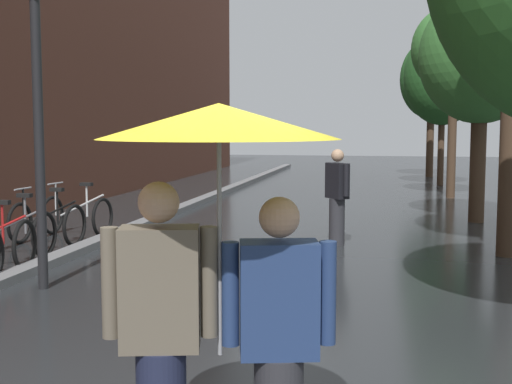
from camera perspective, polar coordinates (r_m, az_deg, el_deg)
The scene contains 11 objects.
kerb_strip at distance 14.68m, azimuth -7.71°, elevation -1.92°, with size 0.30×36.00×0.12m, color slate.
street_tree_2 at distance 14.56m, azimuth 18.34°, elevation 10.60°, with size 2.46×2.46×4.67m.
street_tree_3 at distance 19.21m, azimuth 16.29°, elevation 11.33°, with size 2.27×2.27×5.17m.
street_tree_4 at distance 23.06m, azimuth 15.38°, elevation 9.22°, with size 2.49×2.49×5.05m.
street_tree_5 at distance 26.72m, azimuth 14.50°, elevation 9.10°, with size 2.35×2.35×5.19m.
parked_bicycle_3 at distance 10.95m, azimuth -19.63°, elevation -3.13°, with size 1.10×0.73×0.96m.
parked_bicycle_4 at distance 11.74m, azimuth -17.11°, elevation -2.47°, with size 1.13×0.77×0.96m.
parked_bicycle_5 at distance 12.62m, azimuth -14.75°, elevation -1.85°, with size 1.14×0.80×0.96m.
couple_under_umbrella at distance 3.47m, azimuth -3.14°, elevation -3.33°, with size 1.23×1.23×2.10m.
street_lamp_post at distance 8.53m, azimuth -17.81°, elevation 7.25°, with size 0.24×0.24×3.82m.
pedestrian_walking_midground at distance 11.30m, azimuth 6.81°, elevation -0.37°, with size 0.42×0.48×1.59m.
Camera 1 is at (1.50, -3.77, 1.99)m, focal length 47.75 mm.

